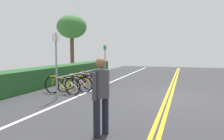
{
  "coord_description": "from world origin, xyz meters",
  "views": [
    {
      "loc": [
        -8.43,
        -0.53,
        1.73
      ],
      "look_at": [
        0.72,
        2.51,
        0.89
      ],
      "focal_mm": 35.11,
      "sensor_mm": 36.0,
      "label": 1
    }
  ],
  "objects_px": {
    "bicycle_4": "(90,78)",
    "bicycle_5": "(95,77)",
    "bicycle_3": "(88,80)",
    "bicycle_2": "(79,82)",
    "bicycle_1": "(74,84)",
    "bicycle_0": "(62,85)",
    "bike_rack": "(82,76)",
    "sign_post_far": "(105,58)",
    "sign_post_near": "(56,60)",
    "tree_mid": "(72,27)",
    "pedestrian": "(101,91)"
  },
  "relations": [
    {
      "from": "tree_mid",
      "to": "pedestrian",
      "type": "bearing_deg",
      "value": -149.07
    },
    {
      "from": "bike_rack",
      "to": "bicycle_5",
      "type": "height_order",
      "value": "bike_rack"
    },
    {
      "from": "sign_post_far",
      "to": "bike_rack",
      "type": "bearing_deg",
      "value": -178.61
    },
    {
      "from": "bicycle_4",
      "to": "pedestrian",
      "type": "xyz_separation_m",
      "value": [
        -6.25,
        -3.05,
        0.59
      ]
    },
    {
      "from": "bicycle_0",
      "to": "bicycle_2",
      "type": "distance_m",
      "value": 1.31
    },
    {
      "from": "bicycle_0",
      "to": "bicycle_3",
      "type": "bearing_deg",
      "value": -5.16
    },
    {
      "from": "bicycle_1",
      "to": "bicycle_3",
      "type": "height_order",
      "value": "bicycle_3"
    },
    {
      "from": "pedestrian",
      "to": "sign_post_near",
      "type": "height_order",
      "value": "sign_post_near"
    },
    {
      "from": "sign_post_near",
      "to": "tree_mid",
      "type": "bearing_deg",
      "value": 25.59
    },
    {
      "from": "bicycle_5",
      "to": "bicycle_3",
      "type": "bearing_deg",
      "value": -173.98
    },
    {
      "from": "bicycle_3",
      "to": "bicycle_4",
      "type": "xyz_separation_m",
      "value": [
        0.64,
        0.17,
        -0.0
      ]
    },
    {
      "from": "bicycle_0",
      "to": "bicycle_1",
      "type": "height_order",
      "value": "bicycle_0"
    },
    {
      "from": "bicycle_4",
      "to": "bicycle_5",
      "type": "xyz_separation_m",
      "value": [
        0.61,
        -0.04,
        -0.01
      ]
    },
    {
      "from": "bicycle_1",
      "to": "bicycle_3",
      "type": "xyz_separation_m",
      "value": [
        1.5,
        0.05,
        0.01
      ]
    },
    {
      "from": "bicycle_3",
      "to": "sign_post_far",
      "type": "distance_m",
      "value": 3.09
    },
    {
      "from": "bike_rack",
      "to": "bicycle_2",
      "type": "height_order",
      "value": "bike_rack"
    },
    {
      "from": "bicycle_4",
      "to": "tree_mid",
      "type": "bearing_deg",
      "value": 35.74
    },
    {
      "from": "bicycle_3",
      "to": "bicycle_2",
      "type": "bearing_deg",
      "value": 173.61
    },
    {
      "from": "sign_post_far",
      "to": "tree_mid",
      "type": "distance_m",
      "value": 5.91
    },
    {
      "from": "bicycle_3",
      "to": "pedestrian",
      "type": "xyz_separation_m",
      "value": [
        -5.62,
        -2.88,
        0.58
      ]
    },
    {
      "from": "bike_rack",
      "to": "bicycle_1",
      "type": "relative_size",
      "value": 2.71
    },
    {
      "from": "bicycle_0",
      "to": "bicycle_3",
      "type": "height_order",
      "value": "bicycle_0"
    },
    {
      "from": "bicycle_2",
      "to": "bicycle_4",
      "type": "bearing_deg",
      "value": 3.66
    },
    {
      "from": "bicycle_1",
      "to": "sign_post_far",
      "type": "distance_m",
      "value": 4.54
    },
    {
      "from": "bicycle_0",
      "to": "pedestrian",
      "type": "height_order",
      "value": "pedestrian"
    },
    {
      "from": "bicycle_2",
      "to": "tree_mid",
      "type": "relative_size",
      "value": 0.36
    },
    {
      "from": "bike_rack",
      "to": "tree_mid",
      "type": "relative_size",
      "value": 0.95
    },
    {
      "from": "pedestrian",
      "to": "bicycle_2",
      "type": "bearing_deg",
      "value": 31.31
    },
    {
      "from": "bicycle_0",
      "to": "sign_post_near",
      "type": "height_order",
      "value": "sign_post_near"
    },
    {
      "from": "bike_rack",
      "to": "sign_post_far",
      "type": "distance_m",
      "value": 3.43
    },
    {
      "from": "bicycle_1",
      "to": "bicycle_2",
      "type": "bearing_deg",
      "value": 10.3
    },
    {
      "from": "bicycle_5",
      "to": "sign_post_near",
      "type": "distance_m",
      "value": 4.4
    },
    {
      "from": "bike_rack",
      "to": "bicycle_1",
      "type": "distance_m",
      "value": 1.12
    },
    {
      "from": "bicycle_1",
      "to": "bicycle_4",
      "type": "xyz_separation_m",
      "value": [
        2.13,
        0.22,
        0.0
      ]
    },
    {
      "from": "bicycle_2",
      "to": "bicycle_5",
      "type": "distance_m",
      "value": 2.0
    },
    {
      "from": "sign_post_far",
      "to": "bicycle_0",
      "type": "bearing_deg",
      "value": 179.83
    },
    {
      "from": "bicycle_4",
      "to": "sign_post_far",
      "type": "distance_m",
      "value": 2.49
    },
    {
      "from": "bike_rack",
      "to": "sign_post_far",
      "type": "relative_size",
      "value": 2.1
    },
    {
      "from": "bike_rack",
      "to": "tree_mid",
      "type": "distance_m",
      "value": 8.61
    },
    {
      "from": "bicycle_3",
      "to": "bicycle_4",
      "type": "distance_m",
      "value": 0.66
    },
    {
      "from": "bicycle_1",
      "to": "bicycle_5",
      "type": "distance_m",
      "value": 2.75
    },
    {
      "from": "bicycle_1",
      "to": "bicycle_0",
      "type": "bearing_deg",
      "value": 156.78
    },
    {
      "from": "sign_post_near",
      "to": "pedestrian",
      "type": "bearing_deg",
      "value": -134.1
    },
    {
      "from": "sign_post_near",
      "to": "bicycle_4",
      "type": "bearing_deg",
      "value": 5.53
    },
    {
      "from": "bicycle_4",
      "to": "sign_post_near",
      "type": "bearing_deg",
      "value": -174.47
    },
    {
      "from": "bicycle_3",
      "to": "sign_post_far",
      "type": "height_order",
      "value": "sign_post_far"
    },
    {
      "from": "bicycle_1",
      "to": "bicycle_4",
      "type": "bearing_deg",
      "value": 6.02
    },
    {
      "from": "bicycle_4",
      "to": "bicycle_5",
      "type": "relative_size",
      "value": 1.0
    },
    {
      "from": "bicycle_2",
      "to": "pedestrian",
      "type": "distance_m",
      "value": 5.73
    },
    {
      "from": "bicycle_2",
      "to": "pedestrian",
      "type": "relative_size",
      "value": 1.04
    }
  ]
}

